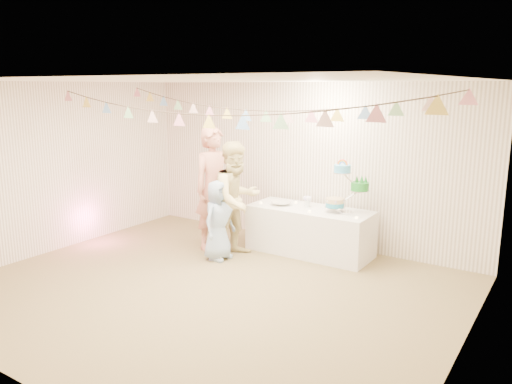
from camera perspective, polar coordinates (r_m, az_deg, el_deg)
The scene contains 23 objects.
floor at distance 6.49m, azimuth -5.46°, elevation -11.02°, with size 6.00×6.00×0.00m, color brown.
ceiling at distance 5.98m, azimuth -5.97°, elevation 12.58°, with size 6.00×6.00×0.00m, color white.
back_wall at distance 8.17m, azimuth 5.40°, elevation 3.27°, with size 6.00×6.00×0.00m, color white.
front_wall at distance 4.51m, azimuth -26.18°, elevation -5.15°, with size 6.00×6.00×0.00m, color white.
left_wall at distance 8.30m, azimuth -22.04°, elevation 2.58°, with size 5.00×5.00×0.00m, color white.
right_wall at distance 4.86m, azimuth 23.06°, elevation -3.70°, with size 5.00×5.00×0.00m, color white.
table at distance 7.73m, azimuth 6.17°, elevation -4.43°, with size 1.89×0.76×0.71m, color white.
cake_stand at distance 7.37m, azimuth 10.28°, elevation 0.73°, with size 0.66×0.39×0.73m, color silver, non-canonical shape.
cake_bottom at distance 7.44m, azimuth 8.95°, elevation -1.34°, with size 0.31×0.31×0.15m, color teal, non-canonical shape.
cake_middle at distance 7.39m, azimuth 11.83°, elevation 0.61°, with size 0.27×0.27×0.22m, color #1A7823, non-canonical shape.
cake_top_tier at distance 7.32m, azimuth 9.83°, elevation 2.74°, with size 0.25×0.25×0.19m, color #4AB0E9, non-canonical shape.
platter at distance 7.81m, azimuth 2.89°, elevation -1.13°, with size 0.31×0.31×0.02m, color white.
posy at distance 7.69m, azimuth 5.89°, elevation -0.80°, with size 0.15×0.15×0.17m, color white, non-canonical shape.
person_adult_a at distance 7.81m, azimuth -4.73°, elevation 0.40°, with size 0.71×0.46×1.93m, color tan.
person_adult_b at distance 7.46m, azimuth -2.23°, elevation -0.88°, with size 0.85×0.66×1.74m, color beige.
person_child at distance 7.39m, azimuth -4.31°, elevation -3.22°, with size 0.58×0.38×1.20m, color #91AECE.
bunting_back at distance 6.87m, azimuth -0.02°, elevation 10.48°, with size 5.60×1.10×0.40m, color pink, non-canonical shape.
bunting_front at distance 5.83m, azimuth -7.17°, elevation 9.81°, with size 5.60×0.90×0.36m, color #72A5E5, non-canonical shape.
tealight_0 at distance 7.90m, azimuth 0.56°, elevation -1.23°, with size 0.04×0.04×0.03m, color #FFD88C.
tealight_1 at distance 7.95m, azimuth 4.58°, elevation -1.18°, with size 0.04×0.04×0.03m, color #FFD88C.
tealight_2 at distance 7.40m, azimuth 6.14°, elevation -2.21°, with size 0.04×0.04×0.03m, color #FFD88C.
tealight_3 at distance 7.69m, azimuth 9.30°, elevation -1.77°, with size 0.04×0.04×0.03m, color #FFD88C.
tealight_4 at distance 7.15m, azimuth 11.42°, elevation -2.89°, with size 0.04×0.04×0.03m, color #FFD88C.
Camera 1 is at (3.78, -4.63, 2.54)m, focal length 35.00 mm.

